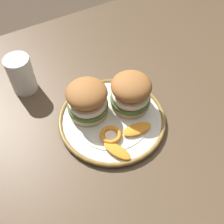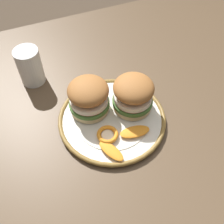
# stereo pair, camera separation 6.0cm
# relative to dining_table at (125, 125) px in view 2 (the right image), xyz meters

# --- Properties ---
(ground_plane) EXTENTS (8.00, 8.00, 0.00)m
(ground_plane) POSITION_rel_dining_table_xyz_m (0.00, 0.00, -0.65)
(ground_plane) COLOR #4C3D2D
(dining_table) EXTENTS (1.43, 1.01, 0.73)m
(dining_table) POSITION_rel_dining_table_xyz_m (0.00, 0.00, 0.00)
(dining_table) COLOR brown
(dining_table) RESTS_ON ground
(dinner_plate) EXTENTS (0.30, 0.30, 0.02)m
(dinner_plate) POSITION_rel_dining_table_xyz_m (0.05, 0.03, 0.09)
(dinner_plate) COLOR silver
(dinner_plate) RESTS_ON dining_table
(sandwich_half_left) EXTENTS (0.14, 0.14, 0.10)m
(sandwich_half_left) POSITION_rel_dining_table_xyz_m (0.10, -0.02, 0.15)
(sandwich_half_left) COLOR beige
(sandwich_half_left) RESTS_ON dinner_plate
(sandwich_half_right) EXTENTS (0.14, 0.14, 0.10)m
(sandwich_half_right) POSITION_rel_dining_table_xyz_m (-0.01, 0.01, 0.15)
(sandwich_half_right) COLOR beige
(sandwich_half_right) RESTS_ON dinner_plate
(orange_peel_curled) EXTENTS (0.07, 0.07, 0.01)m
(orange_peel_curled) POSITION_rel_dining_table_xyz_m (0.09, 0.08, 0.11)
(orange_peel_curled) COLOR orange
(orange_peel_curled) RESTS_ON dinner_plate
(orange_peel_strip_long) EXTENTS (0.06, 0.08, 0.01)m
(orange_peel_strip_long) POSITION_rel_dining_table_xyz_m (0.10, 0.12, 0.11)
(orange_peel_strip_long) COLOR orange
(orange_peel_strip_long) RESTS_ON dinner_plate
(orange_peel_strip_short) EXTENTS (0.08, 0.05, 0.01)m
(orange_peel_strip_short) POSITION_rel_dining_table_xyz_m (0.02, 0.10, 0.11)
(orange_peel_strip_short) COLOR orange
(orange_peel_strip_short) RESTS_ON dinner_plate
(drinking_glass) EXTENTS (0.07, 0.07, 0.12)m
(drinking_glass) POSITION_rel_dining_table_xyz_m (0.22, -0.21, 0.13)
(drinking_glass) COLOR white
(drinking_glass) RESTS_ON dining_table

